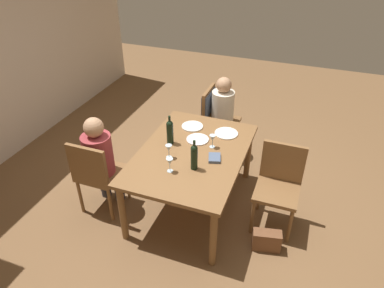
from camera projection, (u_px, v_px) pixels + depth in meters
name	position (u px, v px, depth m)	size (l,w,h in m)	color
ground_plane	(192.00, 204.00, 4.12)	(10.00, 10.00, 0.00)	brown
dining_table	(192.00, 158.00, 3.76)	(1.57, 1.08, 0.73)	brown
chair_far_left	(96.00, 172.00, 3.75)	(0.44, 0.44, 0.92)	brown
chair_right_end	(213.00, 112.00, 4.74)	(0.44, 0.46, 0.92)	brown
chair_near	(279.00, 181.00, 3.63)	(0.44, 0.44, 0.92)	brown
person_woman_host	(100.00, 157.00, 3.77)	(0.36, 0.31, 1.14)	#33333D
person_man_bearded	(224.00, 111.00, 4.67)	(0.30, 0.34, 1.11)	#33333D
wine_bottle_tall_green	(194.00, 156.00, 3.40)	(0.07, 0.07, 0.32)	black
wine_bottle_dark_red	(170.00, 131.00, 3.78)	(0.07, 0.07, 0.33)	black
wine_glass_near_left	(213.00, 139.00, 3.74)	(0.07, 0.07, 0.15)	silver
wine_glass_centre	(170.00, 162.00, 3.38)	(0.07, 0.07, 0.15)	silver
wine_glass_near_right	(169.00, 149.00, 3.58)	(0.07, 0.07, 0.15)	silver
dinner_plate_host	(226.00, 133.00, 4.01)	(0.27, 0.27, 0.01)	white
dinner_plate_guest_left	(198.00, 139.00, 3.91)	(0.25, 0.25, 0.01)	white
dinner_plate_guest_right	(192.00, 126.00, 4.15)	(0.25, 0.25, 0.01)	silver
folded_napkin	(215.00, 158.00, 3.60)	(0.16, 0.12, 0.03)	#4C5B75
handbag	(267.00, 240.00, 3.52)	(0.28, 0.12, 0.22)	brown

